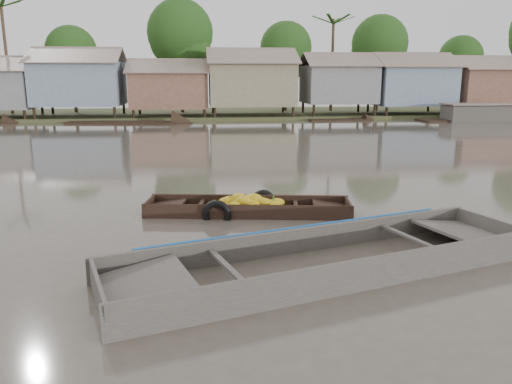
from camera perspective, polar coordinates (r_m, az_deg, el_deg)
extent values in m
plane|color=#4F453D|center=(10.88, 1.97, -4.71)|extent=(120.00, 120.00, 0.00)
cube|color=#384723|center=(43.40, -4.36, 8.79)|extent=(120.00, 12.00, 0.50)
cube|color=brown|center=(43.70, -27.12, 12.89)|extent=(5.90, 2.79, 1.19)
cube|color=slate|center=(40.75, -19.48, 11.60)|extent=(6.20, 5.20, 3.20)
cube|color=brown|center=(39.40, -20.17, 14.51)|extent=(6.60, 3.02, 1.28)
cube|color=brown|center=(42.14, -19.27, 14.44)|extent=(6.60, 3.02, 1.28)
cube|color=brown|center=(39.82, -9.81, 11.41)|extent=(5.80, 4.60, 2.70)
cube|color=brown|center=(38.57, -10.02, 14.02)|extent=(6.20, 2.67, 1.14)
cube|color=brown|center=(41.05, -9.81, 13.97)|extent=(6.20, 2.67, 1.14)
cube|color=#7C7256|center=(39.95, -0.57, 12.25)|extent=(6.50, 5.30, 3.30)
cube|color=brown|center=(38.54, -0.36, 15.33)|extent=(6.90, 3.08, 1.31)
cube|color=brown|center=(41.39, -0.78, 15.19)|extent=(6.90, 3.08, 1.31)
cube|color=slate|center=(41.24, 9.37, 12.04)|extent=(5.40, 4.70, 2.90)
cube|color=brown|center=(40.03, 9.98, 14.70)|extent=(5.80, 2.73, 1.17)
cube|color=brown|center=(42.48, 9.00, 14.65)|extent=(5.80, 2.73, 1.17)
cube|color=slate|center=(43.24, 17.21, 11.55)|extent=(6.00, 5.00, 3.10)
cube|color=brown|center=(42.01, 18.14, 14.19)|extent=(6.40, 2.90, 1.24)
cube|color=brown|center=(44.49, 16.69, 14.20)|extent=(6.40, 2.90, 1.24)
cube|color=brown|center=(46.18, 24.76, 10.95)|extent=(5.70, 4.90, 2.80)
cube|color=brown|center=(45.05, 25.87, 13.18)|extent=(6.10, 2.85, 1.21)
cube|color=brown|center=(47.33, 24.15, 13.28)|extent=(6.10, 2.85, 1.21)
cylinder|color=#473323|center=(45.48, -20.06, 11.34)|extent=(0.28, 0.28, 4.90)
sphere|color=#133C13|center=(45.51, -20.35, 14.85)|extent=(4.20, 4.20, 4.20)
cylinder|color=#473323|center=(43.27, -8.51, 12.85)|extent=(0.28, 0.28, 6.30)
sphere|color=#133C13|center=(43.40, -8.68, 17.60)|extent=(5.40, 5.40, 5.40)
cylinder|color=#473323|center=(44.88, 3.39, 12.30)|extent=(0.28, 0.28, 5.25)
sphere|color=#133C13|center=(44.93, 3.45, 16.13)|extent=(4.50, 4.50, 4.50)
cylinder|color=#473323|center=(45.94, 13.73, 12.20)|extent=(0.28, 0.28, 5.60)
sphere|color=#133C13|center=(46.01, 13.95, 16.18)|extent=(4.80, 4.80, 4.80)
cylinder|color=#473323|center=(50.11, 22.10, 11.08)|extent=(0.28, 0.28, 4.55)
sphere|color=#133C13|center=(50.12, 22.36, 14.04)|extent=(3.90, 3.90, 3.90)
cylinder|color=#473323|center=(46.42, -26.58, 13.32)|extent=(0.24, 0.24, 9.00)
cylinder|color=#473323|center=(45.23, 8.68, 13.93)|extent=(0.24, 0.24, 8.00)
cube|color=black|center=(12.44, -0.90, -2.77)|extent=(5.03, 1.67, 0.08)
cube|color=black|center=(12.91, -0.78, -1.29)|extent=(5.02, 0.88, 0.47)
cube|color=black|center=(11.87, -1.04, -2.59)|extent=(5.02, 0.88, 0.47)
cube|color=black|center=(12.51, 10.49, -1.99)|extent=(0.22, 1.09, 0.44)
cube|color=black|center=(12.44, 8.54, -1.73)|extent=(0.99, 1.06, 0.18)
cube|color=black|center=(12.76, -12.06, -1.76)|extent=(0.22, 1.09, 0.44)
cube|color=black|center=(12.65, -10.18, -1.55)|extent=(0.99, 1.06, 0.18)
cube|color=black|center=(12.48, -6.33, -1.43)|extent=(0.25, 1.06, 0.05)
cube|color=black|center=(12.36, 4.58, -1.54)|extent=(0.25, 1.06, 0.05)
ellipsoid|color=gold|center=(12.20, -1.33, -1.01)|extent=(0.42, 0.32, 0.24)
ellipsoid|color=gold|center=(12.07, 3.07, -2.18)|extent=(0.37, 0.28, 0.21)
ellipsoid|color=gold|center=(12.18, -3.77, -2.05)|extent=(0.43, 0.33, 0.24)
ellipsoid|color=gold|center=(12.38, -1.98, -0.67)|extent=(0.42, 0.32, 0.24)
ellipsoid|color=gold|center=(12.29, -0.25, -0.76)|extent=(0.45, 0.34, 0.25)
ellipsoid|color=gold|center=(12.45, -1.09, -0.97)|extent=(0.42, 0.32, 0.24)
ellipsoid|color=gold|center=(12.08, -0.57, -2.03)|extent=(0.36, 0.27, 0.20)
ellipsoid|color=gold|center=(12.53, -1.53, -1.01)|extent=(0.39, 0.30, 0.22)
ellipsoid|color=gold|center=(12.43, -3.00, -1.01)|extent=(0.44, 0.34, 0.25)
ellipsoid|color=gold|center=(12.22, 2.22, -1.55)|extent=(0.41, 0.31, 0.23)
ellipsoid|color=gold|center=(12.18, 0.99, -1.16)|extent=(0.35, 0.26, 0.19)
ellipsoid|color=gold|center=(12.45, -3.52, -1.10)|extent=(0.38, 0.29, 0.21)
ellipsoid|color=gold|center=(12.18, -4.67, -2.26)|extent=(0.35, 0.27, 0.20)
ellipsoid|color=gold|center=(12.24, -3.66, -1.70)|extent=(0.39, 0.30, 0.22)
ellipsoid|color=gold|center=(12.40, -4.38, -1.52)|extent=(0.44, 0.34, 0.25)
ellipsoid|color=gold|center=(12.58, -1.47, -1.10)|extent=(0.36, 0.27, 0.20)
ellipsoid|color=gold|center=(12.40, -0.76, -0.72)|extent=(0.34, 0.26, 0.19)
ellipsoid|color=gold|center=(12.60, 1.76, -1.36)|extent=(0.38, 0.29, 0.22)
ellipsoid|color=gold|center=(12.26, -4.05, -1.71)|extent=(0.44, 0.34, 0.25)
ellipsoid|color=gold|center=(12.25, -0.63, -1.18)|extent=(0.39, 0.30, 0.22)
ellipsoid|color=gold|center=(12.19, -0.20, -1.44)|extent=(0.38, 0.29, 0.22)
ellipsoid|color=gold|center=(12.29, -1.82, -1.14)|extent=(0.41, 0.31, 0.23)
ellipsoid|color=gold|center=(12.62, -1.99, -0.89)|extent=(0.35, 0.27, 0.20)
ellipsoid|color=gold|center=(12.47, -1.82, -1.02)|extent=(0.39, 0.30, 0.22)
ellipsoid|color=gold|center=(12.65, 0.20, -1.17)|extent=(0.38, 0.29, 0.21)
ellipsoid|color=gold|center=(12.14, -2.45, -1.53)|extent=(0.34, 0.26, 0.19)
ellipsoid|color=gold|center=(12.53, 2.41, -1.25)|extent=(0.43, 0.33, 0.24)
ellipsoid|color=gold|center=(12.18, -3.97, -1.98)|extent=(0.43, 0.33, 0.24)
ellipsoid|color=gold|center=(12.55, -4.64, -1.42)|extent=(0.40, 0.31, 0.23)
ellipsoid|color=gold|center=(12.68, 0.37, -1.18)|extent=(0.37, 0.28, 0.21)
ellipsoid|color=gold|center=(12.41, -4.74, -1.87)|extent=(0.34, 0.26, 0.19)
ellipsoid|color=gold|center=(12.28, 0.59, -1.12)|extent=(0.40, 0.31, 0.23)
cylinder|color=#3F6626|center=(12.36, -2.98, -0.73)|extent=(0.04, 0.04, 0.16)
cylinder|color=#3F6626|center=(12.32, -0.07, -0.75)|extent=(0.04, 0.04, 0.16)
cylinder|color=#3F6626|center=(12.31, 2.01, -0.77)|extent=(0.04, 0.04, 0.16)
torus|color=black|center=(12.96, 0.82, -1.15)|extent=(0.68, 0.26, 0.66)
torus|color=black|center=(11.86, -4.52, -2.56)|extent=(0.72, 0.26, 0.71)
cube|color=#3F3935|center=(9.03, 8.16, -9.23)|extent=(7.91, 3.91, 0.08)
cube|color=#3F3935|center=(9.70, 5.26, -5.80)|extent=(7.62, 2.53, 0.63)
cube|color=#3F3935|center=(8.20, 11.75, -9.68)|extent=(7.62, 2.53, 0.63)
cube|color=#3F3935|center=(11.38, 25.13, -4.14)|extent=(0.63, 1.87, 0.60)
cube|color=#3F3935|center=(10.88, 22.80, -4.28)|extent=(1.78, 2.00, 0.25)
cube|color=#3F3935|center=(7.75, -17.54, -11.44)|extent=(0.63, 1.87, 0.60)
cube|color=#3F3935|center=(7.80, -12.58, -10.35)|extent=(1.78, 2.00, 0.25)
cube|color=#3F3935|center=(8.11, -3.11, -8.70)|extent=(0.65, 1.81, 0.05)
cube|color=#3F3935|center=(9.95, 17.41, -5.11)|extent=(0.65, 1.81, 0.05)
cube|color=#665E54|center=(9.01, 8.17, -8.94)|extent=(6.09, 3.21, 0.02)
cube|color=#0E468C|center=(9.68, 5.11, -4.33)|extent=(6.15, 2.00, 0.16)
torus|color=olive|center=(9.89, 18.83, -7.34)|extent=(0.44, 0.44, 0.06)
torus|color=olive|center=(9.87, 18.85, -7.11)|extent=(0.36, 0.36, 0.06)
cube|color=black|center=(41.67, 24.16, 7.43)|extent=(9.75, 2.95, 0.35)
cube|color=black|center=(38.18, 9.39, 7.97)|extent=(4.47, 1.21, 0.35)
cube|color=black|center=(36.80, -14.97, 7.50)|extent=(7.98, 2.83, 0.35)
cube|color=black|center=(40.87, 24.08, 8.19)|extent=(5.00, 2.00, 1.20)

